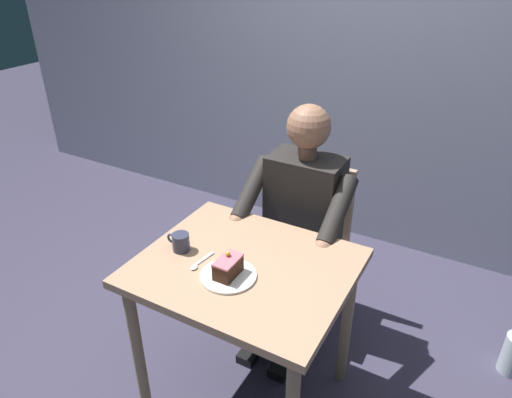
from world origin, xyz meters
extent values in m
plane|color=#38344A|center=(0.00, 0.00, 0.00)|extent=(14.00, 14.00, 0.00)
cube|color=#9FA1B4|center=(0.00, -1.66, 1.50)|extent=(6.40, 0.12, 3.00)
cube|color=#A27E61|center=(0.00, 0.00, 0.74)|extent=(0.85, 0.72, 0.04)
cylinder|color=tan|center=(0.36, 0.30, 0.37)|extent=(0.05, 0.05, 0.74)
cylinder|color=tan|center=(-0.36, -0.30, 0.37)|extent=(0.05, 0.05, 0.74)
cylinder|color=tan|center=(0.36, -0.30, 0.37)|extent=(0.05, 0.05, 0.74)
cube|color=tan|center=(0.00, -0.61, 0.41)|extent=(0.42, 0.42, 0.04)
cube|color=tan|center=(0.00, -0.80, 0.66)|extent=(0.38, 0.04, 0.45)
cylinder|color=tan|center=(-0.18, -0.43, 0.21)|extent=(0.04, 0.04, 0.41)
cylinder|color=tan|center=(0.18, -0.43, 0.21)|extent=(0.04, 0.04, 0.41)
cylinder|color=tan|center=(-0.18, -0.79, 0.21)|extent=(0.04, 0.04, 0.41)
cylinder|color=tan|center=(0.18, -0.79, 0.21)|extent=(0.04, 0.04, 0.41)
cube|color=#272422|center=(0.00, -0.59, 0.72)|extent=(0.36, 0.22, 0.57)
sphere|color=#90644C|center=(0.00, -0.59, 1.15)|extent=(0.21, 0.21, 0.21)
cylinder|color=#90644C|center=(0.00, -0.59, 1.03)|extent=(0.09, 0.09, 0.06)
cylinder|color=#272422|center=(-0.22, -0.45, 0.84)|extent=(0.08, 0.33, 0.26)
sphere|color=#90644C|center=(-0.22, -0.29, 0.73)|extent=(0.09, 0.09, 0.09)
cylinder|color=#272422|center=(0.22, -0.45, 0.84)|extent=(0.08, 0.33, 0.26)
sphere|color=#90644C|center=(0.22, -0.29, 0.73)|extent=(0.09, 0.09, 0.09)
cylinder|color=#243535|center=(-0.09, -0.47, 0.41)|extent=(0.13, 0.38, 0.14)
cylinder|color=#243535|center=(0.09, -0.47, 0.41)|extent=(0.13, 0.38, 0.14)
cylinder|color=#243535|center=(-0.09, -0.29, 0.20)|extent=(0.11, 0.11, 0.39)
cube|color=black|center=(-0.09, -0.23, 0.03)|extent=(0.09, 0.22, 0.05)
cylinder|color=#243535|center=(0.09, -0.29, 0.20)|extent=(0.11, 0.11, 0.39)
cube|color=black|center=(0.09, -0.23, 0.03)|extent=(0.09, 0.22, 0.05)
cylinder|color=white|center=(0.01, 0.10, 0.76)|extent=(0.22, 0.22, 0.01)
cube|color=#371B0E|center=(0.01, 0.10, 0.80)|extent=(0.07, 0.12, 0.07)
cube|color=#D36573|center=(0.01, 0.10, 0.84)|extent=(0.07, 0.12, 0.01)
sphere|color=gold|center=(0.02, 0.08, 0.85)|extent=(0.02, 0.02, 0.02)
cylinder|color=#2E3146|center=(0.28, 0.04, 0.80)|extent=(0.07, 0.07, 0.08)
torus|color=#2E3146|center=(0.33, 0.04, 0.80)|extent=(0.05, 0.01, 0.05)
cylinder|color=black|center=(0.28, 0.04, 0.83)|extent=(0.06, 0.06, 0.01)
cube|color=silver|center=(0.16, 0.05, 0.76)|extent=(0.03, 0.11, 0.01)
ellipsoid|color=silver|center=(0.16, 0.12, 0.76)|extent=(0.03, 0.04, 0.01)
camera|label=1|loc=(-0.77, 1.29, 1.88)|focal=32.34mm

